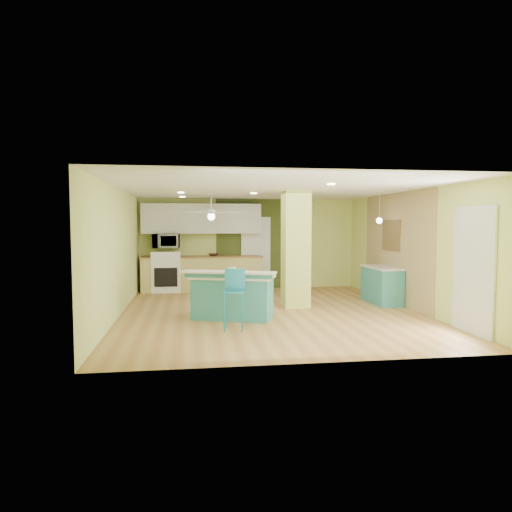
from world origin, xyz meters
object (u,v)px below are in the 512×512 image
Objects in this scene: side_counter at (382,285)px; canister at (232,272)px; peninsula at (233,296)px; bar_stool at (234,289)px; fruit_bowl at (213,255)px.

canister reaches higher than side_counter.
bar_stool is at bearing -74.02° from peninsula.
fruit_bowl is 1.69× the size of canister.
peninsula is 1.44× the size of side_counter.
canister is (0.04, 0.88, 0.20)m from bar_stool.
fruit_bowl reaches higher than canister.
peninsula is 1.79× the size of bar_stool.
side_counter is 4.52× the size of fruit_bowl.
fruit_bowl is (-3.70, 2.47, 0.56)m from side_counter.
fruit_bowl reaches higher than peninsula.
peninsula is 0.47m from canister.
canister is at bearing 98.99° from bar_stool.
peninsula is 0.98m from bar_stool.
peninsula is at bearing 98.00° from bar_stool.
fruit_bowl is (-0.18, 3.67, 0.54)m from peninsula.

